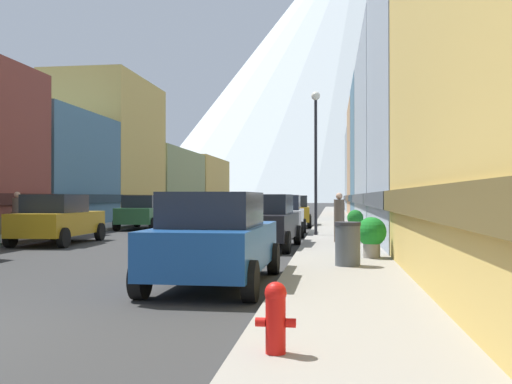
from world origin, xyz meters
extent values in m
cube|color=gray|center=(-6.25, 35.00, 0.07)|extent=(2.50, 100.00, 0.15)
cube|color=gray|center=(6.25, 35.00, 0.07)|extent=(2.50, 100.00, 0.15)
cube|color=slate|center=(-12.30, 24.51, 3.27)|extent=(9.60, 8.70, 6.53)
cube|color=#22333F|center=(-12.30, 24.51, 1.60)|extent=(9.90, 8.70, 0.50)
cube|color=#D8B259|center=(-10.51, 33.80, 5.15)|extent=(6.02, 9.76, 10.30)
cube|color=brown|center=(-10.51, 33.80, 1.60)|extent=(6.32, 9.76, 0.50)
cube|color=#8C9966|center=(-12.16, 46.10, 3.09)|extent=(9.32, 13.93, 6.18)
cube|color=#3F442D|center=(-12.16, 46.10, 1.60)|extent=(9.62, 13.93, 0.50)
cube|color=#D8B259|center=(-11.91, 60.49, 3.20)|extent=(8.81, 13.88, 6.39)
cube|color=brown|center=(-11.91, 60.49, 1.60)|extent=(9.11, 13.88, 0.50)
cube|color=#99A5B2|center=(11.94, 14.28, 5.83)|extent=(8.88, 9.41, 11.66)
cube|color=#444A50|center=(11.94, 14.28, 1.60)|extent=(9.18, 9.41, 0.50)
cube|color=#99A5B2|center=(12.35, 25.84, 5.11)|extent=(9.70, 13.18, 10.22)
cube|color=#444A50|center=(12.35, 25.84, 1.60)|extent=(10.00, 13.18, 0.50)
cube|color=slate|center=(12.46, 37.00, 5.18)|extent=(9.92, 8.13, 10.35)
cube|color=#22333F|center=(12.46, 37.00, 1.60)|extent=(10.22, 8.13, 0.50)
cube|color=tan|center=(11.42, 46.25, 5.11)|extent=(7.84, 9.65, 10.22)
cube|color=brown|center=(11.42, 46.25, 1.60)|extent=(8.14, 9.65, 0.50)
cube|color=#99A5B2|center=(10.60, 56.01, 4.46)|extent=(6.20, 9.22, 8.92)
cube|color=#444A50|center=(10.60, 56.01, 1.60)|extent=(6.50, 9.22, 0.50)
cube|color=#B28419|center=(-3.80, 13.44, 0.74)|extent=(2.05, 4.48, 0.80)
cube|color=#1E232D|center=(-3.79, 13.19, 1.46)|extent=(1.71, 2.28, 0.64)
cylinder|color=black|center=(-4.80, 15.05, 0.34)|extent=(0.25, 0.69, 0.68)
cylinder|color=black|center=(-2.96, 15.14, 0.34)|extent=(0.25, 0.69, 0.68)
cylinder|color=black|center=(-4.64, 11.75, 0.34)|extent=(0.25, 0.69, 0.68)
cylinder|color=black|center=(-2.80, 11.84, 0.34)|extent=(0.25, 0.69, 0.68)
cube|color=#265933|center=(-3.80, 22.78, 0.74)|extent=(1.99, 4.46, 0.80)
cube|color=#1E232D|center=(-3.79, 22.53, 1.46)|extent=(1.67, 2.25, 0.64)
cylinder|color=black|center=(-4.78, 24.39, 0.34)|extent=(0.24, 0.69, 0.68)
cylinder|color=black|center=(-2.94, 24.46, 0.34)|extent=(0.24, 0.69, 0.68)
cylinder|color=black|center=(-4.66, 21.10, 0.34)|extent=(0.24, 0.69, 0.68)
cylinder|color=black|center=(-2.82, 21.16, 0.34)|extent=(0.24, 0.69, 0.68)
cube|color=#19478C|center=(3.80, 4.91, 0.74)|extent=(1.88, 4.42, 0.80)
cube|color=#1E232D|center=(3.80, 4.66, 1.46)|extent=(1.62, 2.21, 0.64)
cylinder|color=black|center=(2.89, 6.57, 0.34)|extent=(0.23, 0.68, 0.68)
cylinder|color=black|center=(4.73, 6.55, 0.34)|extent=(0.23, 0.68, 0.68)
cylinder|color=black|center=(2.87, 3.27, 0.34)|extent=(0.23, 0.68, 0.68)
cylinder|color=black|center=(4.71, 3.26, 0.34)|extent=(0.23, 0.68, 0.68)
cube|color=black|center=(3.80, 12.68, 0.74)|extent=(2.00, 4.47, 0.80)
cube|color=#1E232D|center=(3.81, 12.93, 1.46)|extent=(1.68, 2.26, 0.64)
cylinder|color=black|center=(4.66, 11.00, 0.34)|extent=(0.25, 0.69, 0.68)
cylinder|color=black|center=(2.82, 11.07, 0.34)|extent=(0.25, 0.69, 0.68)
cylinder|color=black|center=(4.78, 14.30, 0.34)|extent=(0.25, 0.69, 0.68)
cylinder|color=black|center=(2.94, 14.37, 0.34)|extent=(0.25, 0.69, 0.68)
cube|color=silver|center=(3.80, 18.99, 0.74)|extent=(1.93, 4.44, 0.80)
cube|color=#1E232D|center=(3.81, 18.74, 1.46)|extent=(1.65, 2.23, 0.64)
cylinder|color=black|center=(2.85, 20.62, 0.34)|extent=(0.23, 0.68, 0.68)
cylinder|color=black|center=(4.69, 20.66, 0.34)|extent=(0.23, 0.68, 0.68)
cylinder|color=black|center=(2.91, 17.32, 0.34)|extent=(0.23, 0.68, 0.68)
cylinder|color=black|center=(4.75, 17.36, 0.34)|extent=(0.23, 0.68, 0.68)
cube|color=#B28419|center=(3.80, 26.26, 0.74)|extent=(2.04, 4.48, 0.80)
cube|color=#1E232D|center=(3.81, 26.01, 1.46)|extent=(1.70, 2.27, 0.64)
cylinder|color=black|center=(2.81, 27.87, 0.34)|extent=(0.25, 0.69, 0.68)
cylinder|color=black|center=(4.64, 27.95, 0.34)|extent=(0.25, 0.69, 0.68)
cylinder|color=black|center=(2.96, 24.57, 0.34)|extent=(0.25, 0.69, 0.68)
cylinder|color=black|center=(4.79, 24.66, 0.34)|extent=(0.25, 0.69, 0.68)
cylinder|color=red|center=(5.45, -0.12, 0.43)|extent=(0.20, 0.20, 0.55)
sphere|color=red|center=(5.45, -0.12, 0.74)|extent=(0.22, 0.22, 0.22)
cylinder|color=red|center=(5.30, -0.12, 0.45)|extent=(0.10, 0.09, 0.09)
cylinder|color=red|center=(5.60, -0.12, 0.45)|extent=(0.10, 0.09, 0.09)
cylinder|color=#4C5156|center=(6.35, 7.09, 0.60)|extent=(0.56, 0.56, 0.90)
cylinder|color=#2D2D33|center=(6.35, 7.09, 1.09)|extent=(0.59, 0.59, 0.08)
cylinder|color=#4C4C51|center=(7.00, 18.86, 0.33)|extent=(0.47, 0.47, 0.37)
sphere|color=#196A1F|center=(7.00, 18.86, 0.79)|extent=(0.69, 0.69, 0.69)
cylinder|color=#4C4C51|center=(-7.00, 16.21, 0.31)|extent=(0.49, 0.49, 0.32)
sphere|color=#1A602B|center=(-7.00, 16.21, 0.78)|extent=(0.76, 0.76, 0.76)
cylinder|color=gray|center=(7.00, 8.85, 0.33)|extent=(0.43, 0.43, 0.36)
sphere|color=#1A7B26|center=(7.00, 8.85, 0.81)|extent=(0.75, 0.75, 0.75)
cylinder|color=brown|center=(6.25, 13.80, 0.88)|extent=(0.36, 0.36, 1.46)
sphere|color=tan|center=(6.25, 13.80, 1.72)|extent=(0.23, 0.23, 0.23)
cylinder|color=brown|center=(-6.25, 14.84, 0.91)|extent=(0.36, 0.36, 1.51)
sphere|color=tan|center=(-6.25, 14.84, 1.78)|extent=(0.24, 0.24, 0.24)
cylinder|color=black|center=(5.35, 17.29, 2.90)|extent=(0.12, 0.12, 5.50)
sphere|color=white|center=(5.35, 17.29, 5.83)|extent=(0.36, 0.36, 0.36)
cone|color=silver|center=(21.40, 260.00, 68.19)|extent=(209.14, 209.14, 136.38)
camera|label=1|loc=(6.00, -5.60, 1.69)|focal=39.21mm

